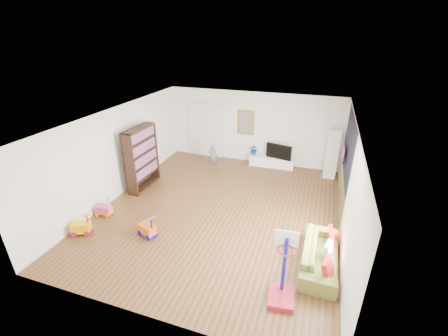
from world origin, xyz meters
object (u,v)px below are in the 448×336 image
(bookshelf, at_px, (142,158))
(sofa, at_px, (320,255))
(basketball_hoop, at_px, (284,270))
(media_console, at_px, (272,162))

(bookshelf, distance_m, sofa, 6.01)
(basketball_hoop, bearing_deg, bookshelf, 141.32)
(media_console, distance_m, basketball_hoop, 6.24)
(bookshelf, relative_size, basketball_hoop, 1.39)
(basketball_hoop, bearing_deg, media_console, 95.86)
(media_console, height_order, bookshelf, bookshelf)
(media_console, xyz_separation_m, sofa, (1.95, -4.89, 0.08))
(bookshelf, xyz_separation_m, basketball_hoop, (4.98, -3.17, -0.28))
(bookshelf, distance_m, basketball_hoop, 5.91)
(bookshelf, height_order, sofa, bookshelf)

